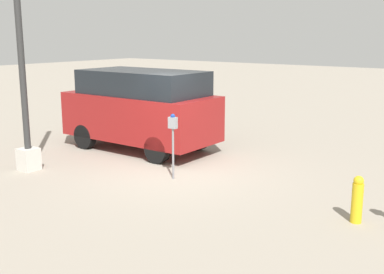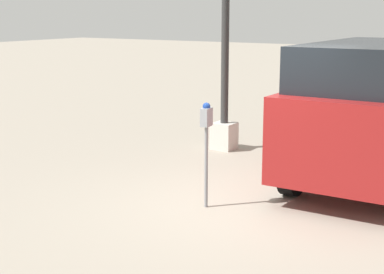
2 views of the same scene
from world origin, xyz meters
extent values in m
plane|color=gray|center=(0.00, 0.00, 0.00)|extent=(80.00, 80.00, 0.00)
cylinder|color=gray|center=(-0.42, 0.43, 0.60)|extent=(0.05, 0.05, 1.20)
cube|color=gray|center=(-0.42, 0.43, 1.33)|extent=(0.21, 0.13, 0.26)
sphere|color=navy|center=(-0.42, 0.43, 1.48)|extent=(0.11, 0.11, 0.11)
cube|color=beige|center=(2.92, 1.99, 0.28)|extent=(0.44, 0.44, 0.55)
cube|color=maroon|center=(2.18, -1.29, 0.99)|extent=(4.50, 2.07, 1.26)
cube|color=black|center=(2.07, -1.29, 1.96)|extent=(3.60, 1.90, 0.68)
cube|color=orange|center=(4.37, -0.61, 0.51)|extent=(0.08, 0.12, 0.20)
cylinder|color=black|center=(3.56, -0.38, 0.36)|extent=(0.72, 0.25, 0.72)
cylinder|color=black|center=(0.79, -0.40, 0.36)|extent=(0.72, 0.25, 0.72)
camera|label=1|loc=(-7.21, 8.80, 3.32)|focal=45.00mm
camera|label=2|loc=(-7.41, -3.74, 2.79)|focal=55.00mm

